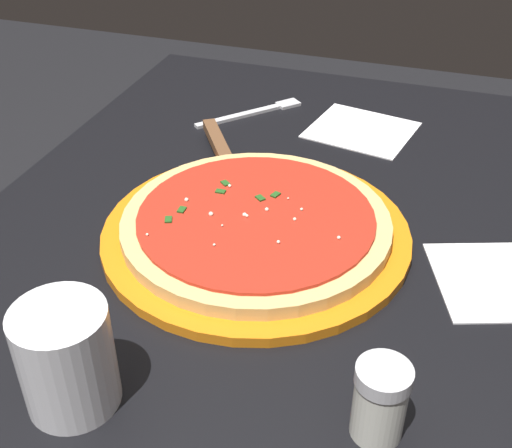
{
  "coord_description": "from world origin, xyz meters",
  "views": [
    {
      "loc": [
        -0.62,
        -0.19,
        1.19
      ],
      "look_at": [
        -0.02,
        0.01,
        0.75
      ],
      "focal_mm": 46.31,
      "sensor_mm": 36.0,
      "label": 1
    }
  ],
  "objects_px": {
    "pizza_server": "(224,158)",
    "fork": "(255,112)",
    "napkin_loose_left": "(500,280)",
    "serving_plate": "(256,234)",
    "cup_tall_drink": "(67,358)",
    "pizza": "(256,222)",
    "napkin_folded_right": "(361,130)",
    "parmesan_shaker": "(380,401)"
  },
  "relations": [
    {
      "from": "serving_plate",
      "to": "napkin_folded_right",
      "type": "xyz_separation_m",
      "value": [
        0.32,
        -0.06,
        -0.01
      ]
    },
    {
      "from": "parmesan_shaker",
      "to": "napkin_folded_right",
      "type": "bearing_deg",
      "value": 12.13
    },
    {
      "from": "pizza",
      "to": "napkin_loose_left",
      "type": "height_order",
      "value": "pizza"
    },
    {
      "from": "napkin_loose_left",
      "to": "pizza",
      "type": "bearing_deg",
      "value": 91.65
    },
    {
      "from": "serving_plate",
      "to": "fork",
      "type": "bearing_deg",
      "value": 18.7
    },
    {
      "from": "napkin_folded_right",
      "to": "fork",
      "type": "xyz_separation_m",
      "value": [
        0.01,
        0.17,
        0.0
      ]
    },
    {
      "from": "cup_tall_drink",
      "to": "napkin_folded_right",
      "type": "bearing_deg",
      "value": -13.18
    },
    {
      "from": "cup_tall_drink",
      "to": "fork",
      "type": "distance_m",
      "value": 0.61
    },
    {
      "from": "pizza",
      "to": "parmesan_shaker",
      "type": "height_order",
      "value": "parmesan_shaker"
    },
    {
      "from": "cup_tall_drink",
      "to": "napkin_folded_right",
      "type": "distance_m",
      "value": 0.61
    },
    {
      "from": "pizza_server",
      "to": "napkin_folded_right",
      "type": "distance_m",
      "value": 0.24
    },
    {
      "from": "cup_tall_drink",
      "to": "serving_plate",
      "type": "bearing_deg",
      "value": -14.98
    },
    {
      "from": "pizza",
      "to": "parmesan_shaker",
      "type": "relative_size",
      "value": 4.25
    },
    {
      "from": "serving_plate",
      "to": "fork",
      "type": "height_order",
      "value": "serving_plate"
    },
    {
      "from": "serving_plate",
      "to": "cup_tall_drink",
      "type": "xyz_separation_m",
      "value": [
        -0.28,
        0.07,
        0.04
      ]
    },
    {
      "from": "napkin_folded_right",
      "to": "napkin_loose_left",
      "type": "xyz_separation_m",
      "value": [
        -0.31,
        -0.21,
        0.0
      ]
    },
    {
      "from": "pizza",
      "to": "serving_plate",
      "type": "bearing_deg",
      "value": -102.37
    },
    {
      "from": "napkin_loose_left",
      "to": "fork",
      "type": "xyz_separation_m",
      "value": [
        0.32,
        0.39,
        0.0
      ]
    },
    {
      "from": "pizza",
      "to": "napkin_folded_right",
      "type": "distance_m",
      "value": 0.32
    },
    {
      "from": "napkin_folded_right",
      "to": "napkin_loose_left",
      "type": "distance_m",
      "value": 0.37
    },
    {
      "from": "pizza",
      "to": "fork",
      "type": "relative_size",
      "value": 2.09
    },
    {
      "from": "napkin_folded_right",
      "to": "fork",
      "type": "bearing_deg",
      "value": 87.96
    },
    {
      "from": "napkin_loose_left",
      "to": "parmesan_shaker",
      "type": "bearing_deg",
      "value": 158.52
    },
    {
      "from": "cup_tall_drink",
      "to": "napkin_loose_left",
      "type": "distance_m",
      "value": 0.46
    },
    {
      "from": "cup_tall_drink",
      "to": "fork",
      "type": "relative_size",
      "value": 0.67
    },
    {
      "from": "fork",
      "to": "parmesan_shaker",
      "type": "bearing_deg",
      "value": -152.19
    },
    {
      "from": "pizza_server",
      "to": "fork",
      "type": "xyz_separation_m",
      "value": [
        0.18,
        0.02,
        -0.02
      ]
    },
    {
      "from": "napkin_folded_right",
      "to": "parmesan_shaker",
      "type": "relative_size",
      "value": 2.01
    },
    {
      "from": "pizza",
      "to": "fork",
      "type": "bearing_deg",
      "value": 18.7
    },
    {
      "from": "fork",
      "to": "napkin_loose_left",
      "type": "bearing_deg",
      "value": -129.24
    },
    {
      "from": "cup_tall_drink",
      "to": "parmesan_shaker",
      "type": "xyz_separation_m",
      "value": [
        0.05,
        -0.26,
        -0.01
      ]
    },
    {
      "from": "napkin_loose_left",
      "to": "cup_tall_drink",
      "type": "bearing_deg",
      "value": 129.33
    },
    {
      "from": "serving_plate",
      "to": "napkin_folded_right",
      "type": "bearing_deg",
      "value": -11.58
    },
    {
      "from": "pizza_server",
      "to": "napkin_loose_left",
      "type": "height_order",
      "value": "pizza_server"
    },
    {
      "from": "napkin_loose_left",
      "to": "fork",
      "type": "bearing_deg",
      "value": 50.76
    },
    {
      "from": "pizza",
      "to": "pizza_server",
      "type": "distance_m",
      "value": 0.17
    },
    {
      "from": "pizza",
      "to": "cup_tall_drink",
      "type": "relative_size",
      "value": 3.12
    },
    {
      "from": "parmesan_shaker",
      "to": "napkin_loose_left",
      "type": "bearing_deg",
      "value": -21.48
    },
    {
      "from": "serving_plate",
      "to": "parmesan_shaker",
      "type": "relative_size",
      "value": 4.89
    },
    {
      "from": "cup_tall_drink",
      "to": "fork",
      "type": "bearing_deg",
      "value": 3.28
    },
    {
      "from": "pizza",
      "to": "napkin_folded_right",
      "type": "xyz_separation_m",
      "value": [
        0.32,
        -0.06,
        -0.02
      ]
    },
    {
      "from": "napkin_folded_right",
      "to": "fork",
      "type": "distance_m",
      "value": 0.17
    }
  ]
}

